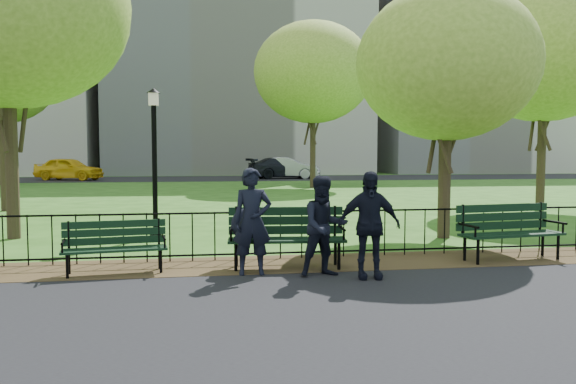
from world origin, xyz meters
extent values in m
plane|color=#2B5917|center=(0.00, 0.00, 0.00)|extent=(120.00, 120.00, 0.00)
cube|color=black|center=(0.00, -3.40, 0.01)|extent=(60.00, 9.20, 0.01)
cube|color=#3E2F19|center=(0.00, 1.50, 0.01)|extent=(60.00, 1.60, 0.01)
cube|color=black|center=(0.00, 35.00, 0.01)|extent=(70.00, 9.00, 0.01)
cylinder|color=black|center=(0.00, 2.00, 0.88)|extent=(24.00, 0.04, 0.04)
cylinder|color=black|center=(0.00, 2.00, 0.12)|extent=(24.00, 0.04, 0.04)
cylinder|color=black|center=(0.00, 2.00, 0.45)|extent=(0.02, 0.02, 0.90)
cube|color=#B9B6A9|center=(2.00, 48.00, 15.00)|extent=(24.00, 15.00, 30.00)
cube|color=beige|center=(26.00, 48.00, 12.00)|extent=(20.00, 15.00, 24.00)
cube|color=black|center=(-0.21, 1.12, 0.49)|extent=(2.02, 0.70, 0.04)
cube|color=black|center=(-0.19, 1.41, 0.87)|extent=(1.97, 0.21, 0.49)
cylinder|color=black|center=(-1.08, 1.00, 0.25)|extent=(0.05, 0.05, 0.49)
cylinder|color=black|center=(0.62, 0.85, 0.25)|extent=(0.05, 0.05, 0.49)
cylinder|color=black|center=(-1.05, 1.40, 0.25)|extent=(0.05, 0.05, 0.49)
cylinder|color=black|center=(0.66, 1.25, 0.25)|extent=(0.05, 0.05, 0.49)
cylinder|color=black|center=(-1.14, 1.21, 0.69)|extent=(0.10, 0.62, 0.04)
cylinder|color=black|center=(0.72, 1.04, 0.69)|extent=(0.10, 0.62, 0.04)
ellipsoid|color=black|center=(-0.91, 1.08, 0.78)|extent=(0.51, 0.38, 0.53)
cube|color=black|center=(-3.02, 1.11, 0.41)|extent=(1.68, 0.66, 0.04)
cube|color=black|center=(-3.05, 1.34, 0.72)|extent=(1.63, 0.26, 0.41)
cylinder|color=black|center=(-3.70, 0.85, 0.20)|extent=(0.05, 0.05, 0.41)
cylinder|color=black|center=(-2.29, 1.04, 0.20)|extent=(0.05, 0.05, 0.41)
cylinder|color=black|center=(-3.74, 1.17, 0.20)|extent=(0.05, 0.05, 0.41)
cylinder|color=black|center=(-2.34, 1.37, 0.20)|extent=(0.05, 0.05, 0.41)
cylinder|color=black|center=(-3.78, 1.00, 0.57)|extent=(0.11, 0.51, 0.04)
cylinder|color=black|center=(-2.25, 1.22, 0.57)|extent=(0.11, 0.51, 0.04)
cube|color=black|center=(3.93, 1.19, 0.49)|extent=(2.01, 0.78, 0.04)
cube|color=black|center=(3.89, 1.47, 0.86)|extent=(1.94, 0.30, 0.49)
cylinder|color=black|center=(3.11, 0.88, 0.24)|extent=(0.05, 0.05, 0.49)
cylinder|color=black|center=(4.79, 1.11, 0.24)|extent=(0.05, 0.05, 0.49)
cylinder|color=black|center=(3.06, 1.27, 0.24)|extent=(0.05, 0.05, 0.49)
cylinder|color=black|center=(4.74, 1.49, 0.24)|extent=(0.05, 0.05, 0.49)
cylinder|color=black|center=(3.01, 1.06, 0.68)|extent=(0.12, 0.61, 0.04)
cylinder|color=black|center=(4.84, 1.31, 0.68)|extent=(0.12, 0.61, 0.04)
cylinder|color=black|center=(-2.69, 5.06, 0.08)|extent=(0.27, 0.27, 0.15)
cylinder|color=black|center=(-2.69, 5.06, 1.55)|extent=(0.12, 0.12, 3.09)
cube|color=beige|center=(-2.69, 5.06, 3.19)|extent=(0.21, 0.21, 0.29)
cone|color=black|center=(-2.69, 5.06, 3.38)|extent=(0.31, 0.31, 0.12)
cylinder|color=#2D2116|center=(-5.89, 5.41, 1.61)|extent=(0.29, 0.29, 3.23)
ellipsoid|color=olive|center=(-5.89, 5.41, 5.27)|extent=(5.44, 5.44, 4.62)
cylinder|color=#2D2116|center=(3.91, 4.04, 1.22)|extent=(0.28, 0.28, 2.44)
ellipsoid|color=olive|center=(3.91, 4.04, 3.98)|extent=(4.11, 4.11, 3.50)
cylinder|color=#2D2116|center=(9.96, 9.64, 1.66)|extent=(0.30, 0.30, 3.31)
ellipsoid|color=olive|center=(9.96, 9.64, 5.40)|extent=(5.58, 5.58, 4.74)
cylinder|color=#2D2116|center=(-8.17, 12.00, 2.48)|extent=(0.34, 0.34, 4.97)
cylinder|color=#2D2116|center=(4.60, 22.97, 1.98)|extent=(0.31, 0.31, 3.95)
ellipsoid|color=olive|center=(4.60, 22.97, 6.44)|extent=(6.65, 6.65, 5.65)
cylinder|color=#2D2116|center=(-13.72, 28.36, 2.03)|extent=(0.32, 0.32, 4.06)
imported|color=black|center=(-0.83, 0.74, 0.87)|extent=(0.63, 0.42, 1.71)
imported|color=black|center=(0.28, 0.45, 0.81)|extent=(0.82, 0.50, 1.59)
imported|color=black|center=(0.93, 0.20, 0.85)|extent=(1.02, 0.50, 1.67)
imported|color=yellow|center=(-11.04, 34.05, 0.83)|extent=(5.18, 3.40, 1.64)
imported|color=#A7ABAF|center=(4.87, 33.99, 0.82)|extent=(5.19, 2.98, 1.62)
imported|color=black|center=(4.56, 34.24, 0.81)|extent=(5.85, 3.40, 1.59)
camera|label=1|loc=(-1.63, -8.15, 1.96)|focal=35.00mm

